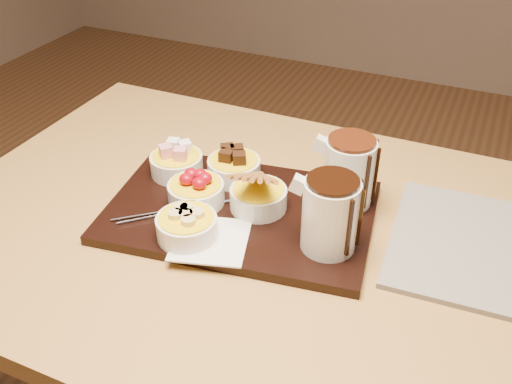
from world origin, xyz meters
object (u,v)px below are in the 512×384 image
at_px(pitcher_dark_chocolate, 330,216).
at_px(serving_board, 241,212).
at_px(pitcher_milk_chocolate, 349,173).
at_px(newspaper, 508,254).
at_px(dining_table, 270,270).
at_px(bowl_strawberries, 196,193).

bearing_deg(pitcher_dark_chocolate, serving_board, 160.02).
height_order(pitcher_milk_chocolate, newspaper, pitcher_milk_chocolate).
bearing_deg(dining_table, pitcher_milk_chocolate, 45.63).
bearing_deg(serving_board, dining_table, -16.14).
bearing_deg(pitcher_milk_chocolate, pitcher_dark_chocolate, -94.40).
bearing_deg(dining_table, serving_board, 171.91).
height_order(serving_board, pitcher_milk_chocolate, pitcher_milk_chocolate).
relative_size(dining_table, serving_board, 2.61).
height_order(dining_table, serving_board, serving_board).
bearing_deg(pitcher_dark_chocolate, newspaper, 14.68).
relative_size(pitcher_dark_chocolate, newspaper, 0.33).
bearing_deg(bowl_strawberries, serving_board, 11.63).
xyz_separation_m(dining_table, serving_board, (-0.06, 0.01, 0.11)).
height_order(dining_table, pitcher_milk_chocolate, pitcher_milk_chocolate).
xyz_separation_m(pitcher_milk_chocolate, newspaper, (0.28, -0.02, -0.07)).
xyz_separation_m(bowl_strawberries, pitcher_milk_chocolate, (0.24, 0.11, 0.04)).
bearing_deg(dining_table, bowl_strawberries, -177.08).
bearing_deg(pitcher_milk_chocolate, serving_board, -158.20).
relative_size(bowl_strawberries, pitcher_milk_chocolate, 0.83).
relative_size(dining_table, newspaper, 3.23).
relative_size(pitcher_milk_chocolate, newspaper, 0.33).
relative_size(pitcher_dark_chocolate, pitcher_milk_chocolate, 1.00).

